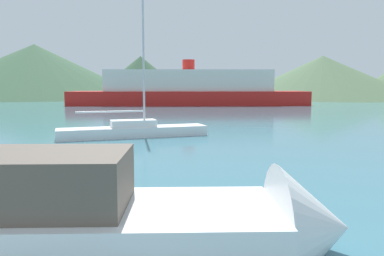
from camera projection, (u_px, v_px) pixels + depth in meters
motorboat_near at (119, 223)px, 6.41m from camera, size 8.67×3.79×2.49m
sailboat_inner at (134, 130)px, 21.35m from camera, size 8.20×5.29×7.69m
ferry_distant at (189, 90)px, 57.74m from camera, size 36.62×13.58×6.91m
buoy_marker at (14, 166)px, 12.24m from camera, size 0.63×0.63×0.73m
hill_west at (35, 71)px, 92.55m from camera, size 54.84×54.84×13.16m
hill_central at (141, 77)px, 87.16m from camera, size 24.46×24.46×9.83m
hill_east at (322, 77)px, 86.48m from camera, size 42.10×42.10×9.84m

